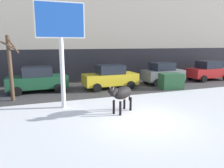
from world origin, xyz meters
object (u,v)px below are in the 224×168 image
(pedestrian_near_billboard, at_px, (153,69))
(dumpster, at_px, (171,81))
(cow_black, at_px, (122,93))
(bare_tree_left_lot, at_px, (10,67))
(car_yellow_sedan, at_px, (110,77))
(car_grey_hatchback, at_px, (163,73))
(billboard, at_px, (60,27))
(car_darkgreen_sedan, at_px, (37,80))
(car_red_sedan, at_px, (208,71))

(pedestrian_near_billboard, height_order, dumpster, pedestrian_near_billboard)
(cow_black, height_order, bare_tree_left_lot, bare_tree_left_lot)
(car_yellow_sedan, bearing_deg, car_grey_hatchback, 2.18)
(billboard, xyz_separation_m, car_darkgreen_sedan, (-1.25, 4.61, -3.41))
(cow_black, xyz_separation_m, car_darkgreen_sedan, (-3.91, 6.48, -0.09))
(car_yellow_sedan, bearing_deg, bare_tree_left_lot, -168.32)
(billboard, xyz_separation_m, car_yellow_sedan, (4.12, 3.93, -3.41))
(billboard, height_order, car_red_sedan, billboard)
(billboard, xyz_separation_m, car_grey_hatchback, (9.03, 4.12, -3.39))
(cow_black, bearing_deg, bare_tree_left_lot, 140.99)
(car_darkgreen_sedan, xyz_separation_m, car_red_sedan, (15.54, -0.25, 0.00))
(car_yellow_sedan, height_order, bare_tree_left_lot, bare_tree_left_lot)
(car_darkgreen_sedan, distance_m, car_yellow_sedan, 5.41)
(car_darkgreen_sedan, xyz_separation_m, car_grey_hatchback, (10.27, -0.49, 0.02))
(dumpster, bearing_deg, car_yellow_sedan, 158.12)
(pedestrian_near_billboard, distance_m, dumpster, 5.47)
(cow_black, distance_m, bare_tree_left_lot, 7.04)
(cow_black, height_order, car_grey_hatchback, car_grey_hatchback)
(cow_black, relative_size, billboard, 0.32)
(cow_black, xyz_separation_m, car_yellow_sedan, (1.46, 5.80, -0.09))
(car_grey_hatchback, relative_size, dumpster, 2.09)
(car_yellow_sedan, height_order, pedestrian_near_billboard, car_yellow_sedan)
(cow_black, height_order, car_red_sedan, car_red_sedan)
(pedestrian_near_billboard, relative_size, bare_tree_left_lot, 0.44)
(bare_tree_left_lot, bearing_deg, car_darkgreen_sedan, 54.54)
(cow_black, relative_size, car_red_sedan, 0.42)
(cow_black, relative_size, car_darkgreen_sedan, 0.42)
(cow_black, relative_size, bare_tree_left_lot, 0.46)
(bare_tree_left_lot, bearing_deg, cow_black, -39.01)
(car_grey_hatchback, bearing_deg, car_darkgreen_sedan, 177.26)
(car_yellow_sedan, height_order, car_red_sedan, same)
(dumpster, bearing_deg, pedestrian_near_billboard, 73.51)
(car_darkgreen_sedan, height_order, car_yellow_sedan, same)
(car_darkgreen_sedan, distance_m, car_grey_hatchback, 10.29)
(car_yellow_sedan, bearing_deg, car_red_sedan, 2.40)
(billboard, bearing_deg, cow_black, -35.02)
(car_red_sedan, relative_size, dumpster, 2.50)
(pedestrian_near_billboard, xyz_separation_m, dumpster, (-1.55, -5.24, -0.28))
(billboard, relative_size, pedestrian_near_billboard, 3.21)
(car_darkgreen_sedan, distance_m, pedestrian_near_billboard, 11.65)
(cow_black, height_order, car_darkgreen_sedan, car_darkgreen_sedan)
(car_red_sedan, bearing_deg, car_darkgreen_sedan, 179.07)
(billboard, relative_size, car_red_sedan, 1.31)
(billboard, relative_size, dumpster, 3.27)
(billboard, bearing_deg, car_yellow_sedan, 43.62)
(car_yellow_sedan, xyz_separation_m, bare_tree_left_lot, (-6.86, -1.42, 1.19))
(car_grey_hatchback, distance_m, dumpster, 2.04)
(billboard, xyz_separation_m, dumpster, (8.51, 2.17, -3.71))
(billboard, height_order, car_grey_hatchback, billboard)
(car_darkgreen_sedan, height_order, pedestrian_near_billboard, car_darkgreen_sedan)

